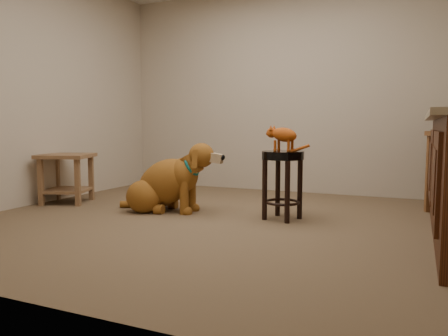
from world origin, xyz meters
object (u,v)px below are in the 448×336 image
at_px(golden_retriever, 167,184).
at_px(tabby_kitten, 282,135).
at_px(padded_stool, 283,171).
at_px(side_table, 67,171).

relative_size(golden_retriever, tabby_kitten, 2.77).
bearing_deg(golden_retriever, tabby_kitten, -0.41).
distance_m(padded_stool, side_table, 2.42).
relative_size(padded_stool, side_table, 0.93).
bearing_deg(side_table, tabby_kitten, 3.25).
bearing_deg(side_table, golden_retriever, 1.71).
xyz_separation_m(side_table, tabby_kitten, (2.40, 0.14, 0.41)).
height_order(padded_stool, side_table, padded_stool).
bearing_deg(side_table, padded_stool, 3.16).
bearing_deg(golden_retriever, padded_stool, -0.60).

